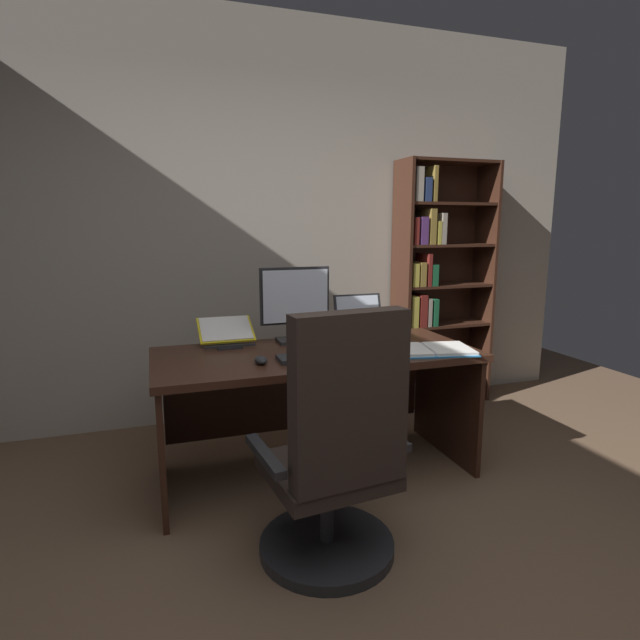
{
  "coord_description": "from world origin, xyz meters",
  "views": [
    {
      "loc": [
        -0.81,
        -1.33,
        1.43
      ],
      "look_at": [
        0.05,
        1.25,
        0.92
      ],
      "focal_mm": 28.43,
      "sensor_mm": 36.0,
      "label": 1
    }
  ],
  "objects_px": {
    "monitor": "(295,305)",
    "keyboard": "(317,357)",
    "laptop": "(365,328)",
    "computer_mouse": "(261,360)",
    "desk": "(312,380)",
    "office_chair": "(337,461)",
    "notepad": "(357,344)",
    "reading_stand_with_book": "(226,332)",
    "pen": "(360,342)",
    "bookshelf": "(433,284)",
    "open_binder": "(428,350)"
  },
  "relations": [
    {
      "from": "laptop",
      "to": "notepad",
      "type": "xyz_separation_m",
      "value": [
        -0.14,
        -0.2,
        -0.05
      ]
    },
    {
      "from": "keyboard",
      "to": "pen",
      "type": "bearing_deg",
      "value": 34.12
    },
    {
      "from": "bookshelf",
      "to": "computer_mouse",
      "type": "xyz_separation_m",
      "value": [
        -1.62,
        -1.05,
        -0.22
      ]
    },
    {
      "from": "monitor",
      "to": "pen",
      "type": "bearing_deg",
      "value": -29.27
    },
    {
      "from": "open_binder",
      "to": "bookshelf",
      "type": "bearing_deg",
      "value": 69.93
    },
    {
      "from": "desk",
      "to": "reading_stand_with_book",
      "type": "relative_size",
      "value": 5.55
    },
    {
      "from": "office_chair",
      "to": "notepad",
      "type": "relative_size",
      "value": 5.31
    },
    {
      "from": "office_chair",
      "to": "reading_stand_with_book",
      "type": "distance_m",
      "value": 1.22
    },
    {
      "from": "laptop",
      "to": "computer_mouse",
      "type": "height_order",
      "value": "laptop"
    },
    {
      "from": "monitor",
      "to": "office_chair",
      "type": "bearing_deg",
      "value": -96.48
    },
    {
      "from": "monitor",
      "to": "open_binder",
      "type": "distance_m",
      "value": 0.82
    },
    {
      "from": "laptop",
      "to": "open_binder",
      "type": "bearing_deg",
      "value": -70.41
    },
    {
      "from": "bookshelf",
      "to": "pen",
      "type": "xyz_separation_m",
      "value": [
        -0.98,
        -0.82,
        -0.22
      ]
    },
    {
      "from": "office_chair",
      "to": "open_binder",
      "type": "distance_m",
      "value": 0.99
    },
    {
      "from": "computer_mouse",
      "to": "reading_stand_with_book",
      "type": "distance_m",
      "value": 0.51
    },
    {
      "from": "desk",
      "to": "monitor",
      "type": "distance_m",
      "value": 0.46
    },
    {
      "from": "laptop",
      "to": "keyboard",
      "type": "height_order",
      "value": "laptop"
    },
    {
      "from": "monitor",
      "to": "keyboard",
      "type": "height_order",
      "value": "monitor"
    },
    {
      "from": "laptop",
      "to": "notepad",
      "type": "height_order",
      "value": "laptop"
    },
    {
      "from": "monitor",
      "to": "computer_mouse",
      "type": "bearing_deg",
      "value": -125.16
    },
    {
      "from": "monitor",
      "to": "pen",
      "type": "relative_size",
      "value": 3.23
    },
    {
      "from": "desk",
      "to": "open_binder",
      "type": "bearing_deg",
      "value": -26.44
    },
    {
      "from": "office_chair",
      "to": "notepad",
      "type": "bearing_deg",
      "value": 56.71
    },
    {
      "from": "desk",
      "to": "keyboard",
      "type": "bearing_deg",
      "value": -101.63
    },
    {
      "from": "desk",
      "to": "open_binder",
      "type": "height_order",
      "value": "open_binder"
    },
    {
      "from": "bookshelf",
      "to": "office_chair",
      "type": "distance_m",
      "value": 2.27
    },
    {
      "from": "desk",
      "to": "monitor",
      "type": "height_order",
      "value": "monitor"
    },
    {
      "from": "computer_mouse",
      "to": "desk",
      "type": "bearing_deg",
      "value": 34.61
    },
    {
      "from": "bookshelf",
      "to": "laptop",
      "type": "distance_m",
      "value": 1.07
    },
    {
      "from": "bookshelf",
      "to": "office_chair",
      "type": "xyz_separation_m",
      "value": [
        -1.44,
        -1.69,
        -0.5
      ]
    },
    {
      "from": "office_chair",
      "to": "pen",
      "type": "xyz_separation_m",
      "value": [
        0.46,
        0.87,
        0.28
      ]
    },
    {
      "from": "monitor",
      "to": "reading_stand_with_book",
      "type": "bearing_deg",
      "value": 169.43
    },
    {
      "from": "computer_mouse",
      "to": "notepad",
      "type": "distance_m",
      "value": 0.67
    },
    {
      "from": "monitor",
      "to": "pen",
      "type": "height_order",
      "value": "monitor"
    },
    {
      "from": "notepad",
      "to": "monitor",
      "type": "bearing_deg",
      "value": 149.24
    },
    {
      "from": "office_chair",
      "to": "keyboard",
      "type": "height_order",
      "value": "office_chair"
    },
    {
      "from": "office_chair",
      "to": "keyboard",
      "type": "relative_size",
      "value": 2.66
    },
    {
      "from": "bookshelf",
      "to": "monitor",
      "type": "distance_m",
      "value": 1.46
    },
    {
      "from": "monitor",
      "to": "computer_mouse",
      "type": "xyz_separation_m",
      "value": [
        -0.3,
        -0.43,
        -0.2
      ]
    },
    {
      "from": "computer_mouse",
      "to": "open_binder",
      "type": "relative_size",
      "value": 0.19
    },
    {
      "from": "desk",
      "to": "office_chair",
      "type": "bearing_deg",
      "value": -100.99
    },
    {
      "from": "bookshelf",
      "to": "office_chair",
      "type": "bearing_deg",
      "value": -130.48
    },
    {
      "from": "keyboard",
      "to": "open_binder",
      "type": "distance_m",
      "value": 0.64
    },
    {
      "from": "keyboard",
      "to": "pen",
      "type": "xyz_separation_m",
      "value": [
        0.34,
        0.23,
        0.0
      ]
    },
    {
      "from": "reading_stand_with_book",
      "to": "notepad",
      "type": "relative_size",
      "value": 1.53
    },
    {
      "from": "keyboard",
      "to": "reading_stand_with_book",
      "type": "distance_m",
      "value": 0.65
    },
    {
      "from": "desk",
      "to": "bookshelf",
      "type": "relative_size",
      "value": 0.93
    },
    {
      "from": "open_binder",
      "to": "pen",
      "type": "xyz_separation_m",
      "value": [
        -0.29,
        0.28,
        0.0
      ]
    },
    {
      "from": "computer_mouse",
      "to": "office_chair",
      "type": "bearing_deg",
      "value": -74.22
    },
    {
      "from": "keyboard",
      "to": "pen",
      "type": "relative_size",
      "value": 3.0
    }
  ]
}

